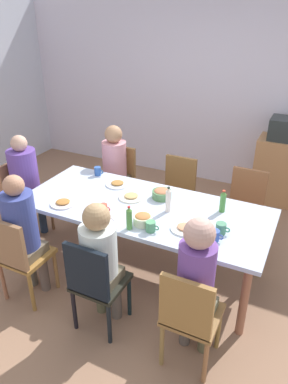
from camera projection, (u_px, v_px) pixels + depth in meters
The scene contains 31 objects.
ground_plane at pixel (144, 268), 3.87m from camera, with size 7.59×7.59×0.00m, color #8C664D.
wall_back at pixel (220, 96), 5.23m from camera, with size 6.57×0.12×2.60m, color silver.
dining_table at pixel (144, 212), 3.55m from camera, with size 2.40×1.02×0.75m.
chair_0 at pixel (95, 281), 2.92m from camera, with size 0.40×0.40×0.90m.
person_0 at pixel (100, 255), 2.90m from camera, with size 0.30×0.30×1.18m.
chair_1 at pixel (118, 178), 4.65m from camera, with size 0.40×0.40×0.90m.
person_1 at pixel (114, 164), 4.48m from camera, with size 0.30×0.30×1.22m.
chair_2 at pixel (19, 254), 3.24m from camera, with size 0.40×0.40×0.90m.
person_2 at pixel (22, 228), 3.21m from camera, with size 0.30×0.30×1.25m.
chair_3 at pixel (190, 315), 2.61m from camera, with size 0.40×0.40×0.90m.
person_3 at pixel (196, 281), 2.57m from camera, with size 0.30×0.30×1.27m.
chair_4 at pixel (177, 190), 4.34m from camera, with size 0.40×0.40×0.90m.
chair_5 at pixel (245, 205), 4.02m from camera, with size 0.40×0.40×0.90m.
chair_6 at pixel (22, 194), 4.25m from camera, with size 0.40×0.40×0.90m.
person_6 at pixel (25, 178), 4.11m from camera, with size 0.31×0.31×1.24m.
plate_0 at pixel (185, 228), 3.15m from camera, with size 0.25×0.25×0.04m.
plate_1 at pixel (131, 197), 3.65m from camera, with size 0.25×0.25×0.04m.
plate_2 at pixel (63, 203), 3.54m from camera, with size 0.24×0.24×0.04m.
plate_3 at pixel (117, 184), 3.91m from camera, with size 0.25×0.25×0.04m.
bowl_0 at pixel (162, 194), 3.64m from camera, with size 0.19×0.19×0.10m.
bowl_1 at pixel (143, 219), 3.21m from camera, with size 0.17×0.17×0.10m.
cup_0 at pixel (221, 228), 3.08m from camera, with size 0.12×0.09×0.10m.
cup_1 at pixel (98, 171), 4.12m from camera, with size 0.11×0.07×0.10m.
cup_2 at pixel (151, 226), 3.11m from camera, with size 0.12×0.09×0.09m.
cup_3 at pixel (214, 235), 2.99m from camera, with size 0.13×0.09×0.10m.
cup_4 at pixel (106, 219), 3.22m from camera, with size 0.12×0.08×0.09m.
cup_5 at pixel (104, 208), 3.41m from camera, with size 0.11×0.08×0.07m.
bottle_0 at pixel (168, 200), 3.37m from camera, with size 0.05×0.05×0.25m.
bottle_1 at pixel (129, 218), 3.12m from camera, with size 0.05×0.05×0.22m.
bottle_2 at pixel (223, 202), 3.38m from camera, with size 0.05×0.05×0.22m.
side_cabinet at pixel (281, 171), 4.98m from camera, with size 0.70×0.44×0.90m, color #B57D4E.
Camera 1 is at (1.35, -2.75, 2.50)m, focal length 34.18 mm.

